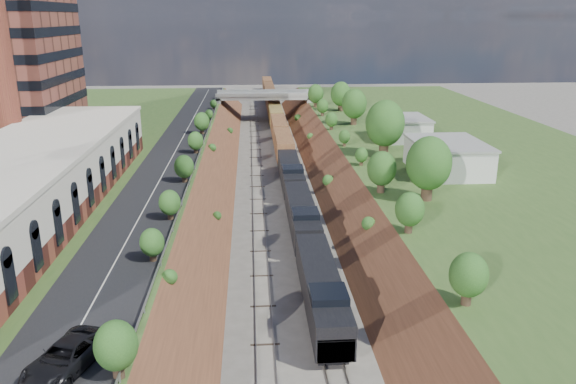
% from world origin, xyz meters
% --- Properties ---
extents(platform_left, '(44.00, 180.00, 5.00)m').
position_xyz_m(platform_left, '(-33.00, 60.00, 2.50)').
color(platform_left, '#395A25').
rests_on(platform_left, ground).
extents(platform_right, '(44.00, 180.00, 5.00)m').
position_xyz_m(platform_right, '(33.00, 60.00, 2.50)').
color(platform_right, '#395A25').
rests_on(platform_right, ground).
extents(embankment_left, '(10.00, 180.00, 10.00)m').
position_xyz_m(embankment_left, '(-11.00, 60.00, 0.00)').
color(embankment_left, brown).
rests_on(embankment_left, ground).
extents(embankment_right, '(10.00, 180.00, 10.00)m').
position_xyz_m(embankment_right, '(11.00, 60.00, 0.00)').
color(embankment_right, brown).
rests_on(embankment_right, ground).
extents(rail_left_track, '(1.58, 180.00, 0.18)m').
position_xyz_m(rail_left_track, '(-2.60, 60.00, 0.09)').
color(rail_left_track, gray).
rests_on(rail_left_track, ground).
extents(rail_right_track, '(1.58, 180.00, 0.18)m').
position_xyz_m(rail_right_track, '(2.60, 60.00, 0.09)').
color(rail_right_track, gray).
rests_on(rail_right_track, ground).
extents(road, '(8.00, 180.00, 0.10)m').
position_xyz_m(road, '(-15.50, 60.00, 5.05)').
color(road, black).
rests_on(road, platform_left).
extents(guardrail, '(0.10, 171.00, 0.70)m').
position_xyz_m(guardrail, '(-11.40, 59.80, 5.55)').
color(guardrail, '#99999E').
rests_on(guardrail, platform_left).
extents(commercial_building, '(14.30, 62.30, 7.00)m').
position_xyz_m(commercial_building, '(-28.00, 38.00, 8.51)').
color(commercial_building, brown).
rests_on(commercial_building, platform_left).
extents(overpass, '(24.50, 8.30, 7.40)m').
position_xyz_m(overpass, '(0.00, 122.00, 4.92)').
color(overpass, gray).
rests_on(overpass, ground).
extents(white_building_near, '(9.00, 12.00, 4.00)m').
position_xyz_m(white_building_near, '(23.50, 52.00, 7.00)').
color(white_building_near, silver).
rests_on(white_building_near, platform_right).
extents(white_building_far, '(8.00, 10.00, 3.60)m').
position_xyz_m(white_building_far, '(23.00, 74.00, 6.80)').
color(white_building_far, silver).
rests_on(white_building_far, platform_right).
extents(tree_right_large, '(5.25, 5.25, 7.61)m').
position_xyz_m(tree_right_large, '(17.00, 40.00, 9.38)').
color(tree_right_large, '#473323').
rests_on(tree_right_large, platform_right).
extents(tree_left_crest, '(2.45, 2.45, 3.55)m').
position_xyz_m(tree_left_crest, '(-11.80, 20.00, 7.04)').
color(tree_left_crest, '#473323').
rests_on(tree_left_crest, platform_left).
extents(freight_train, '(3.08, 173.37, 4.60)m').
position_xyz_m(freight_train, '(2.60, 104.11, 2.64)').
color(freight_train, black).
rests_on(freight_train, ground).
extents(suv, '(4.80, 6.87, 1.74)m').
position_xyz_m(suv, '(-14.84, 8.80, 5.97)').
color(suv, black).
rests_on(suv, road).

